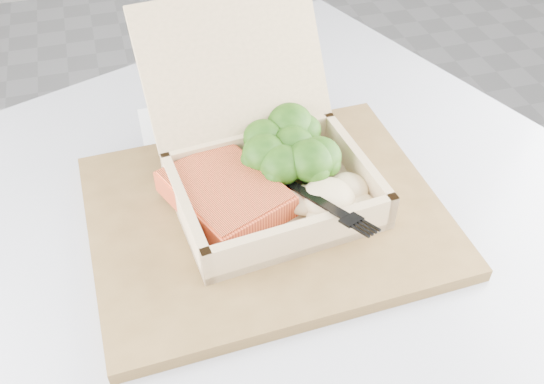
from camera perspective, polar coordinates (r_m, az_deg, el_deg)
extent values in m
plane|color=#94949A|center=(1.50, 5.20, -12.32)|extent=(4.00, 4.00, 0.00)
cube|color=#A0A2AA|center=(0.62, -1.04, -9.11)|extent=(1.13, 1.13, 0.03)
cube|color=brown|center=(0.66, -0.59, -2.14)|extent=(0.38, 0.31, 0.02)
cube|color=tan|center=(0.66, 0.23, -0.85)|extent=(0.22, 0.18, 0.01)
cube|color=tan|center=(0.62, -8.15, -2.05)|extent=(0.03, 0.16, 0.04)
cube|color=tan|center=(0.68, 7.96, 2.31)|extent=(0.03, 0.16, 0.04)
cube|color=tan|center=(0.60, 2.91, -4.34)|extent=(0.21, 0.03, 0.04)
cube|color=tan|center=(0.70, -2.05, 4.12)|extent=(0.21, 0.03, 0.04)
cube|color=tan|center=(0.68, -3.61, 11.92)|extent=(0.21, 0.11, 0.14)
cube|color=#E05C2B|center=(0.64, -4.43, -0.17)|extent=(0.14, 0.15, 0.03)
ellipsoid|color=#D4BC89|center=(0.63, 5.31, -0.56)|extent=(0.09, 0.08, 0.03)
cube|color=black|center=(0.64, 1.32, 1.82)|extent=(0.04, 0.09, 0.03)
cube|color=black|center=(0.60, 5.37, -1.78)|extent=(0.03, 0.04, 0.01)
cube|color=silver|center=(0.78, -8.98, 4.92)|extent=(0.08, 0.16, 0.00)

